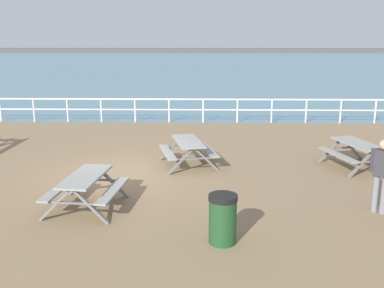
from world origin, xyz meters
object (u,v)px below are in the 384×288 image
(picnic_table_far_left, at_px, (86,184))
(visitor, at_px, (382,172))
(picnic_table_near_left, at_px, (188,147))
(litter_bin, at_px, (223,219))
(picnic_table_mid_centre, at_px, (357,149))

(picnic_table_far_left, height_order, visitor, visitor)
(picnic_table_near_left, height_order, litter_bin, litter_bin)
(picnic_table_near_left, bearing_deg, visitor, -143.48)
(picnic_table_near_left, xyz_separation_m, visitor, (4.31, -3.60, 0.36))
(picnic_table_near_left, height_order, visitor, visitor)
(picnic_table_near_left, distance_m, picnic_table_far_left, 4.11)
(picnic_table_mid_centre, height_order, litter_bin, litter_bin)
(picnic_table_mid_centre, relative_size, picnic_table_far_left, 1.10)
(picnic_table_mid_centre, bearing_deg, picnic_table_near_left, 72.40)
(picnic_table_near_left, xyz_separation_m, litter_bin, (0.81, -5.14, -0.10))
(picnic_table_far_left, height_order, litter_bin, litter_bin)
(picnic_table_far_left, bearing_deg, litter_bin, -113.06)
(litter_bin, bearing_deg, visitor, 23.77)
(picnic_table_far_left, relative_size, visitor, 1.17)
(visitor, height_order, litter_bin, visitor)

